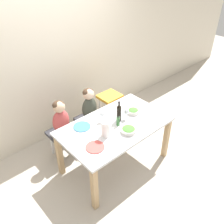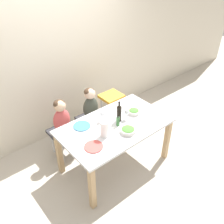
# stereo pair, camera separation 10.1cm
# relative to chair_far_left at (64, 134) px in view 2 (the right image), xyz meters

# --- Properties ---
(ground_plane) EXTENTS (14.00, 14.00, 0.00)m
(ground_plane) POSITION_rel_chair_far_left_xyz_m (0.45, -0.69, -0.39)
(ground_plane) COLOR #BCB2A3
(wall_back) EXTENTS (10.00, 0.06, 2.70)m
(wall_back) POSITION_rel_chair_far_left_xyz_m (0.45, 0.59, 0.96)
(wall_back) COLOR beige
(wall_back) RESTS_ON ground_plane
(dining_table) EXTENTS (1.53, 0.91, 0.76)m
(dining_table) POSITION_rel_chair_far_left_xyz_m (0.45, -0.69, 0.27)
(dining_table) COLOR silver
(dining_table) RESTS_ON ground_plane
(chair_far_left) EXTENTS (0.41, 0.38, 0.46)m
(chair_far_left) POSITION_rel_chair_far_left_xyz_m (0.00, 0.00, 0.00)
(chair_far_left) COLOR silver
(chair_far_left) RESTS_ON ground_plane
(chair_far_center) EXTENTS (0.41, 0.38, 0.46)m
(chair_far_center) POSITION_rel_chair_far_left_xyz_m (0.53, 0.00, 0.00)
(chair_far_center) COLOR silver
(chair_far_center) RESTS_ON ground_plane
(chair_right_highchair) EXTENTS (0.35, 0.32, 0.72)m
(chair_right_highchair) POSITION_rel_chair_far_left_xyz_m (0.96, 0.00, 0.17)
(chair_right_highchair) COLOR silver
(chair_right_highchair) RESTS_ON ground_plane
(person_child_left) EXTENTS (0.27, 0.18, 0.54)m
(person_child_left) POSITION_rel_chair_far_left_xyz_m (0.00, 0.00, 0.36)
(person_child_left) COLOR #C64C4C
(person_child_left) RESTS_ON chair_far_left
(person_child_center) EXTENTS (0.27, 0.18, 0.54)m
(person_child_center) POSITION_rel_chair_far_left_xyz_m (0.53, 0.00, 0.36)
(person_child_center) COLOR #3D4238
(person_child_center) RESTS_ON chair_far_center
(wine_bottle) EXTENTS (0.07, 0.07, 0.31)m
(wine_bottle) POSITION_rel_chair_far_left_xyz_m (0.56, -0.65, 0.50)
(wine_bottle) COLOR black
(wine_bottle) RESTS_ON dining_table
(paper_towel_roll) EXTENTS (0.11, 0.11, 0.23)m
(paper_towel_roll) POSITION_rel_chair_far_left_xyz_m (0.19, -0.78, 0.48)
(paper_towel_roll) COLOR white
(paper_towel_roll) RESTS_ON dining_table
(wine_glass_near) EXTENTS (0.07, 0.07, 0.17)m
(wine_glass_near) POSITION_rel_chair_far_left_xyz_m (0.66, -0.69, 0.49)
(wine_glass_near) COLOR white
(wine_glass_near) RESTS_ON dining_table
(wine_glass_far) EXTENTS (0.07, 0.07, 0.17)m
(wine_glass_far) POSITION_rel_chair_far_left_xyz_m (0.37, -0.51, 0.49)
(wine_glass_far) COLOR white
(wine_glass_far) RESTS_ON dining_table
(salad_bowl_large) EXTENTS (0.20, 0.20, 0.07)m
(salad_bowl_large) POSITION_rel_chair_far_left_xyz_m (0.47, -0.93, 0.41)
(salad_bowl_large) COLOR silver
(salad_bowl_large) RESTS_ON dining_table
(salad_bowl_small) EXTENTS (0.17, 0.17, 0.07)m
(salad_bowl_small) POSITION_rel_chair_far_left_xyz_m (0.83, -0.66, 0.41)
(salad_bowl_small) COLOR silver
(salad_bowl_small) RESTS_ON dining_table
(dinner_plate_front_left) EXTENTS (0.24, 0.24, 0.01)m
(dinner_plate_front_left) POSITION_rel_chair_far_left_xyz_m (-0.04, -0.86, 0.38)
(dinner_plate_front_left) COLOR #D14C47
(dinner_plate_front_left) RESTS_ON dining_table
(dinner_plate_back_left) EXTENTS (0.24, 0.24, 0.01)m
(dinner_plate_back_left) POSITION_rel_chair_far_left_xyz_m (0.08, -0.42, 0.38)
(dinner_plate_back_left) COLOR teal
(dinner_plate_back_left) RESTS_ON dining_table
(condiment_bottle_hot_sauce) EXTENTS (0.05, 0.05, 0.16)m
(condiment_bottle_hot_sauce) POSITION_rel_chair_far_left_xyz_m (0.47, -0.72, 0.45)
(condiment_bottle_hot_sauce) COLOR #336633
(condiment_bottle_hot_sauce) RESTS_ON dining_table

